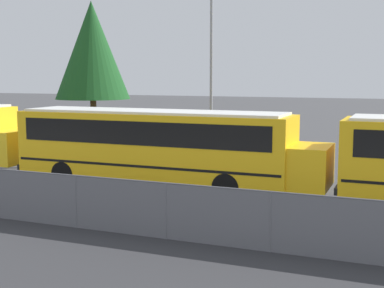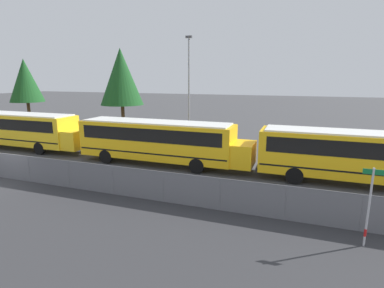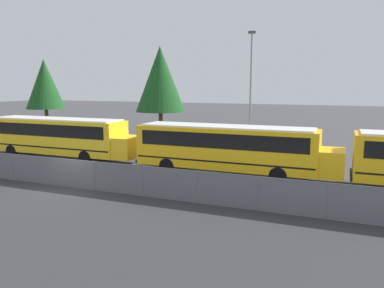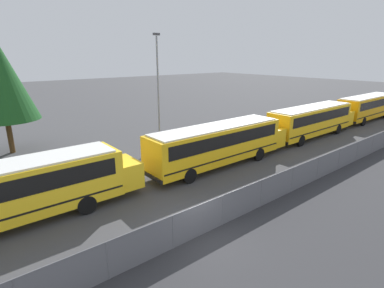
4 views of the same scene
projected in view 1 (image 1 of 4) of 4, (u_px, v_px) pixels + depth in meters
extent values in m
cylinder|color=slate|center=(76.00, 202.00, 16.23)|extent=(0.07, 0.07, 1.62)
cylinder|color=slate|center=(166.00, 211.00, 15.10)|extent=(0.07, 0.07, 1.62)
cylinder|color=slate|center=(271.00, 222.00, 13.98)|extent=(0.07, 0.07, 1.62)
cube|color=yellow|center=(13.00, 147.00, 25.17)|extent=(1.39, 2.37, 1.55)
cube|color=yellow|center=(152.00, 144.00, 22.00)|extent=(11.60, 2.57, 2.59)
cube|color=black|center=(152.00, 130.00, 21.93)|extent=(10.67, 2.61, 0.93)
cube|color=black|center=(153.00, 161.00, 22.09)|extent=(11.36, 2.60, 0.10)
cube|color=yellow|center=(311.00, 166.00, 19.64)|extent=(1.39, 2.37, 1.55)
cube|color=black|center=(37.00, 163.00, 24.33)|extent=(0.12, 2.57, 0.24)
cube|color=silver|center=(152.00, 112.00, 21.83)|extent=(11.02, 2.32, 0.10)
cylinder|color=black|center=(244.00, 176.00, 21.90)|extent=(1.05, 0.28, 1.05)
cylinder|color=black|center=(226.00, 187.00, 19.75)|extent=(1.05, 0.28, 1.05)
cylinder|color=black|center=(94.00, 165.00, 24.58)|extent=(1.05, 0.28, 1.05)
cylinder|color=black|center=(64.00, 174.00, 22.43)|extent=(1.05, 0.28, 1.05)
cube|color=black|center=(340.00, 185.00, 19.39)|extent=(0.12, 2.57, 0.24)
cylinder|color=gray|center=(211.00, 70.00, 28.69)|extent=(0.16, 0.16, 9.81)
cylinder|color=#51381E|center=(94.00, 119.00, 39.00)|extent=(0.44, 0.44, 2.93)
cone|color=#194C1E|center=(92.00, 50.00, 38.37)|extent=(5.37, 5.37, 6.99)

